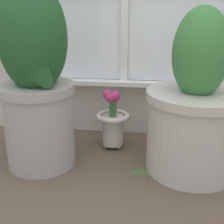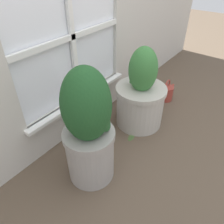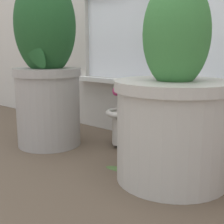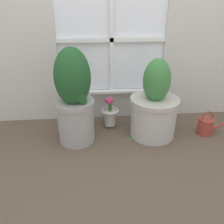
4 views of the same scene
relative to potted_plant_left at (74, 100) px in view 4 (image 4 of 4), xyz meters
The scene contains 6 objects.
ground_plane 0.51m from the potted_plant_left, 20.37° to the right, with size 10.00×10.00×0.00m, color brown.
potted_plant_left is the anchor object (origin of this frame).
potted_plant_right 0.66m from the potted_plant_left, ahead, with size 0.40×0.40×0.67m.
flower_vase 0.42m from the potted_plant_left, 34.36° to the left, with size 0.16×0.16×0.29m.
watering_can 1.16m from the potted_plant_left, ahead, with size 0.24×0.13×0.22m.
fallen_leaf 0.59m from the potted_plant_left, ahead, with size 0.12×0.06×0.01m.
Camera 4 is at (-0.17, -1.45, 1.06)m, focal length 35.00 mm.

